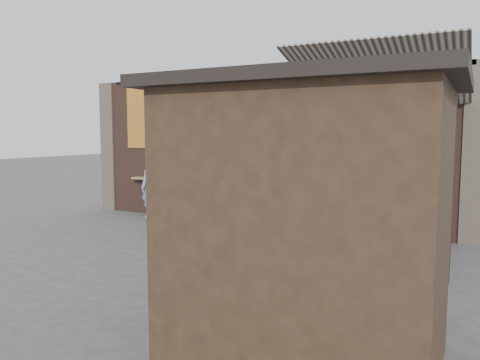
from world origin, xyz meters
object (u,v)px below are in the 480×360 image
at_px(shelf_box, 247,178).
at_px(scooter_stool_8, 335,218).
at_px(scooter_stool_5, 260,215).
at_px(scooter_stool_6, 283,215).
at_px(shopper_navy, 354,217).
at_px(scooter_stool_9, 360,221).
at_px(diner_left, 152,188).
at_px(diner_right, 180,191).
at_px(shopper_tan, 290,211).
at_px(scooter_stool_1, 181,207).
at_px(scooter_stool_2, 200,210).
at_px(scooter_stool_3, 220,210).
at_px(scooter_stool_7, 309,218).
at_px(shopper_grey, 371,220).
at_px(scooter_stool_0, 165,204).
at_px(scooter_stool_4, 242,213).
at_px(market_stall, 307,229).

bearing_deg(shelf_box, scooter_stool_8, -5.93).
bearing_deg(scooter_stool_5, scooter_stool_6, -1.47).
distance_m(scooter_stool_6, shopper_navy, 2.67).
bearing_deg(scooter_stool_9, scooter_stool_8, 179.01).
distance_m(scooter_stool_8, diner_left, 5.40).
xyz_separation_m(diner_right, shopper_tan, (3.96, -1.79, 0.01)).
distance_m(scooter_stool_5, scooter_stool_6, 0.66).
distance_m(scooter_stool_1, scooter_stool_6, 3.14).
distance_m(scooter_stool_2, scooter_stool_3, 0.60).
height_order(scooter_stool_3, scooter_stool_5, scooter_stool_3).
relative_size(scooter_stool_6, scooter_stool_7, 1.04).
bearing_deg(shopper_grey, scooter_stool_0, -11.97).
distance_m(scooter_stool_0, scooter_stool_8, 4.97).
bearing_deg(scooter_stool_6, scooter_stool_0, 178.50).
bearing_deg(diner_left, scooter_stool_8, -19.09).
distance_m(scooter_stool_2, diner_right, 0.80).
bearing_deg(scooter_stool_9, shelf_box, 175.02).
relative_size(scooter_stool_3, shopper_tan, 0.48).
height_order(scooter_stool_0, shopper_navy, shopper_navy).
relative_size(scooter_stool_8, scooter_stool_9, 1.04).
xyz_separation_m(diner_right, shopper_navy, (5.25, -1.62, -0.04)).
bearing_deg(scooter_stool_1, scooter_stool_5, -1.50).
relative_size(diner_right, shopper_navy, 1.05).
relative_size(scooter_stool_5, scooter_stool_6, 0.86).
xyz_separation_m(scooter_stool_0, scooter_stool_8, (4.97, -0.00, 0.00)).
xyz_separation_m(scooter_stool_5, scooter_stool_8, (1.93, 0.08, 0.07)).
height_order(scooter_stool_0, diner_right, diner_right).
distance_m(scooter_stool_4, scooter_stool_8, 2.48).
bearing_deg(scooter_stool_9, scooter_stool_0, 179.86).
height_order(scooter_stool_2, scooter_stool_5, scooter_stool_2).
relative_size(scooter_stool_4, market_stall, 0.27).
bearing_deg(scooter_stool_5, market_stall, -61.28).
xyz_separation_m(scooter_stool_0, shopper_grey, (6.14, -1.69, 0.35)).
bearing_deg(shopper_grey, scooter_stool_7, -39.27).
height_order(scooter_stool_6, diner_left, diner_left).
xyz_separation_m(scooter_stool_0, scooter_stool_9, (5.56, -0.01, -0.01)).
bearing_deg(market_stall, scooter_stool_4, 122.63).
relative_size(diner_right, shopper_grey, 1.07).
xyz_separation_m(scooter_stool_4, shopper_grey, (3.66, -1.66, 0.40)).
bearing_deg(market_stall, scooter_stool_6, 114.16).
xyz_separation_m(shelf_box, scooter_stool_8, (2.47, -0.26, -0.84)).
distance_m(diner_right, shopper_navy, 5.49).
relative_size(shopper_navy, shopper_grey, 1.02).
xyz_separation_m(scooter_stool_4, shopper_navy, (3.33, -1.64, 0.41)).
relative_size(scooter_stool_3, market_stall, 0.28).
relative_size(scooter_stool_4, scooter_stool_9, 0.92).
xyz_separation_m(scooter_stool_8, diner_right, (-4.40, -0.04, 0.41)).
relative_size(scooter_stool_3, scooter_stool_5, 1.10).
xyz_separation_m(scooter_stool_1, diner_right, (0.02, -0.03, 0.46)).
relative_size(scooter_stool_2, scooter_stool_6, 0.87).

